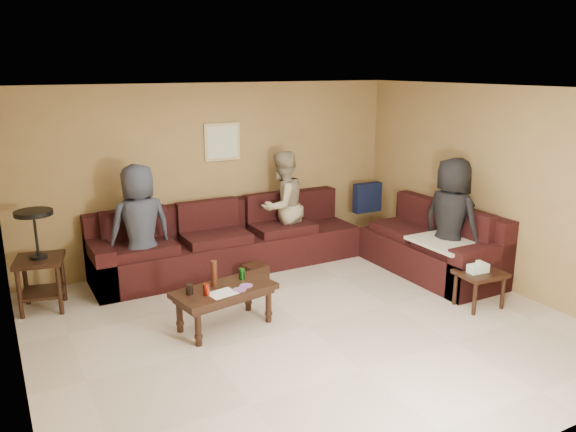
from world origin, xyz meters
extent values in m
plane|color=beige|center=(0.00, 0.00, 0.00)|extent=(5.50, 5.50, 0.00)
cube|color=beige|center=(0.00, 0.00, 2.45)|extent=(5.50, 5.00, 0.10)
cube|color=#997B48|center=(0.00, 2.50, 1.25)|extent=(5.50, 0.10, 2.50)
cube|color=#997B48|center=(0.00, -2.50, 1.25)|extent=(5.50, 0.10, 2.50)
cube|color=#997B48|center=(-2.75, 0.00, 1.25)|extent=(0.10, 5.00, 2.50)
cube|color=#997B48|center=(2.75, 0.00, 1.25)|extent=(0.10, 5.00, 2.50)
cube|color=black|center=(0.00, 2.05, 0.23)|extent=(3.70, 0.90, 0.45)
cube|color=black|center=(0.00, 2.38, 0.68)|extent=(3.70, 0.24, 0.45)
cube|color=black|center=(-1.73, 2.05, 0.32)|extent=(0.24, 0.90, 0.63)
cube|color=black|center=(2.30, 0.60, 0.23)|extent=(0.90, 2.00, 0.45)
cube|color=black|center=(2.63, 0.60, 0.68)|extent=(0.24, 2.00, 0.45)
cube|color=black|center=(2.30, -0.28, 0.32)|extent=(0.90, 0.24, 0.63)
cube|color=#101734|center=(2.30, 2.05, 0.75)|extent=(0.45, 0.14, 0.45)
cube|color=beige|center=(2.30, 0.15, 0.58)|extent=(1.00, 0.85, 0.04)
cube|color=black|center=(-0.76, 0.40, 0.42)|extent=(1.14, 0.71, 0.06)
cube|color=black|center=(-0.76, 0.40, 0.36)|extent=(1.05, 0.62, 0.05)
cylinder|color=black|center=(-1.16, 0.14, 0.19)|extent=(0.07, 0.07, 0.39)
cylinder|color=black|center=(-0.30, 0.29, 0.19)|extent=(0.07, 0.07, 0.39)
cylinder|color=black|center=(-1.23, 0.52, 0.19)|extent=(0.07, 0.07, 0.39)
cylinder|color=black|center=(-0.37, 0.67, 0.19)|extent=(0.07, 0.07, 0.39)
cylinder|color=#9C2411|center=(-0.99, 0.31, 0.51)|extent=(0.07, 0.07, 0.12)
cylinder|color=#136C18|center=(-0.49, 0.55, 0.51)|extent=(0.07, 0.07, 0.12)
cylinder|color=#38180C|center=(-0.83, 0.51, 0.59)|extent=(0.07, 0.07, 0.28)
cylinder|color=black|center=(-1.14, 0.42, 0.50)|extent=(0.08, 0.08, 0.11)
cube|color=silver|center=(-0.84, 0.27, 0.45)|extent=(0.31, 0.27, 0.00)
cylinder|color=#C0436A|center=(-0.64, 0.28, 0.45)|extent=(0.14, 0.14, 0.01)
cylinder|color=#C0436A|center=(-0.54, 0.35, 0.45)|extent=(0.14, 0.14, 0.01)
cube|color=black|center=(-2.42, 1.83, 0.60)|extent=(0.61, 0.61, 0.05)
cube|color=black|center=(-2.42, 1.83, 0.21)|extent=(0.54, 0.54, 0.03)
cylinder|color=black|center=(-2.67, 1.67, 0.30)|extent=(0.05, 0.05, 0.60)
cylinder|color=black|center=(-2.27, 1.58, 0.30)|extent=(0.05, 0.05, 0.60)
cylinder|color=black|center=(-2.58, 2.08, 0.30)|extent=(0.05, 0.05, 0.60)
cylinder|color=black|center=(-2.18, 1.99, 0.30)|extent=(0.05, 0.05, 0.60)
cylinder|color=black|center=(-2.42, 1.83, 0.64)|extent=(0.19, 0.19, 0.03)
cylinder|color=black|center=(-2.42, 1.83, 0.90)|extent=(0.03, 0.03, 0.49)
cylinder|color=black|center=(-2.42, 1.83, 1.15)|extent=(0.41, 0.41, 0.05)
cube|color=black|center=(2.03, -0.52, 0.41)|extent=(0.55, 0.46, 0.05)
cylinder|color=black|center=(1.81, -0.66, 0.20)|extent=(0.05, 0.05, 0.41)
cylinder|color=black|center=(2.23, -0.69, 0.20)|extent=(0.05, 0.05, 0.41)
cylinder|color=black|center=(1.83, -0.34, 0.20)|extent=(0.05, 0.05, 0.41)
cylinder|color=black|center=(2.25, -0.37, 0.20)|extent=(0.05, 0.05, 0.41)
cube|color=white|center=(1.98, -0.52, 0.48)|extent=(0.25, 0.14, 0.10)
cube|color=silver|center=(1.98, -0.52, 0.55)|extent=(0.06, 0.04, 0.05)
cube|color=black|center=(-0.01, 1.22, 0.15)|extent=(0.29, 0.29, 0.31)
cube|color=tan|center=(0.10, 2.48, 1.70)|extent=(0.52, 0.03, 0.52)
cube|color=white|center=(0.10, 2.46, 1.70)|extent=(0.44, 0.01, 0.44)
imported|color=#2F3341|center=(-1.25, 1.88, 0.80)|extent=(0.82, 0.58, 1.59)
imported|color=tan|center=(0.82, 2.05, 0.79)|extent=(0.92, 0.81, 1.57)
imported|color=black|center=(2.28, 0.26, 0.81)|extent=(0.64, 0.87, 1.63)
camera|label=1|loc=(-2.82, -4.77, 2.72)|focal=35.00mm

